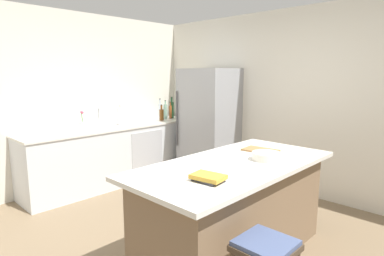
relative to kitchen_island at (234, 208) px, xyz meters
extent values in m
plane|color=#7A664C|center=(-0.50, -0.27, -0.46)|extent=(7.20, 7.20, 0.00)
cube|color=silver|center=(-0.50, 1.98, 0.84)|extent=(6.00, 0.10, 2.60)
cube|color=silver|center=(-2.95, -0.27, 0.84)|extent=(0.10, 6.00, 2.60)
cube|color=silver|center=(-2.58, 0.40, -0.02)|extent=(0.64, 2.87, 0.88)
cube|color=silver|center=(-2.58, 0.40, 0.43)|extent=(0.67, 2.90, 0.03)
cube|color=#B2B5BA|center=(-2.26, 0.76, -0.02)|extent=(0.01, 0.60, 0.74)
cube|color=#7A6047|center=(0.00, 0.00, -0.03)|extent=(0.83, 1.87, 0.86)
cube|color=silver|center=(0.00, 0.00, 0.42)|extent=(0.99, 2.07, 0.04)
cube|color=#93969B|center=(-1.70, 1.59, 0.44)|extent=(0.83, 0.69, 1.78)
cylinder|color=#4C4C51|center=(-2.07, 1.22, 0.53)|extent=(0.02, 0.02, 0.89)
cube|color=#473828|center=(0.69, -0.59, 0.13)|extent=(0.36, 0.36, 0.04)
cube|color=#47567F|center=(0.69, -0.59, 0.16)|extent=(0.34, 0.34, 0.03)
cylinder|color=silver|center=(-2.64, 0.15, 0.46)|extent=(0.05, 0.05, 0.02)
cylinder|color=silver|center=(-2.64, 0.15, 0.61)|extent=(0.02, 0.02, 0.28)
cylinder|color=silver|center=(-2.58, 0.15, 0.73)|extent=(0.14, 0.02, 0.02)
cylinder|color=silver|center=(-2.50, -0.19, 0.51)|extent=(0.09, 0.09, 0.13)
cylinder|color=#4C7F3D|center=(-2.51, -0.19, 0.61)|extent=(0.01, 0.03, 0.22)
sphere|color=#DB4C66|center=(-2.51, -0.19, 0.72)|extent=(0.04, 0.04, 0.04)
cylinder|color=#4C7F3D|center=(-2.50, -0.20, 0.61)|extent=(0.01, 0.01, 0.22)
sphere|color=#DB4C66|center=(-2.50, -0.20, 0.72)|extent=(0.04, 0.04, 0.04)
cylinder|color=#4C7F3D|center=(-2.49, -0.19, 0.61)|extent=(0.01, 0.04, 0.21)
sphere|color=#DB4C66|center=(-2.49, -0.19, 0.71)|extent=(0.04, 0.04, 0.04)
cylinder|color=gray|center=(-2.59, 0.49, 0.46)|extent=(0.14, 0.14, 0.01)
cylinder|color=white|center=(-2.59, 0.49, 0.59)|extent=(0.11, 0.11, 0.26)
cylinder|color=gray|center=(-2.59, 0.49, 0.74)|extent=(0.02, 0.02, 0.04)
cylinder|color=olive|center=(-2.51, 1.72, 0.57)|extent=(0.06, 0.06, 0.23)
cylinder|color=olive|center=(-2.51, 1.72, 0.71)|extent=(0.02, 0.02, 0.06)
cylinder|color=black|center=(-2.51, 1.72, 0.75)|extent=(0.02, 0.02, 0.01)
cylinder|color=#19381E|center=(-2.64, 1.63, 0.59)|extent=(0.07, 0.07, 0.28)
cylinder|color=#19381E|center=(-2.64, 1.63, 0.78)|extent=(0.03, 0.03, 0.09)
cylinder|color=black|center=(-2.64, 1.63, 0.82)|extent=(0.03, 0.03, 0.01)
cylinder|color=#994C23|center=(-2.58, 1.54, 0.56)|extent=(0.05, 0.05, 0.23)
cylinder|color=#994C23|center=(-2.58, 1.54, 0.71)|extent=(0.02, 0.02, 0.06)
cylinder|color=black|center=(-2.58, 1.54, 0.74)|extent=(0.02, 0.02, 0.01)
cylinder|color=#8CB79E|center=(-2.62, 1.45, 0.58)|extent=(0.07, 0.07, 0.25)
cylinder|color=#8CB79E|center=(-2.62, 1.45, 0.73)|extent=(0.03, 0.03, 0.07)
cylinder|color=black|center=(-2.62, 1.45, 0.77)|extent=(0.03, 0.03, 0.01)
cylinder|color=silver|center=(-2.64, 1.35, 0.58)|extent=(0.07, 0.07, 0.26)
cylinder|color=silver|center=(-2.64, 1.35, 0.76)|extent=(0.03, 0.03, 0.09)
cylinder|color=black|center=(-2.64, 1.35, 0.81)|extent=(0.03, 0.03, 0.01)
cylinder|color=brown|center=(-2.50, 1.26, 0.54)|extent=(0.07, 0.07, 0.19)
cylinder|color=brown|center=(-2.50, 1.26, 0.67)|extent=(0.03, 0.03, 0.07)
cylinder|color=black|center=(-2.50, 1.26, 0.72)|extent=(0.03, 0.03, 0.01)
cube|color=#2D2D33|center=(0.17, -0.56, 0.45)|extent=(0.21, 0.15, 0.02)
cube|color=gold|center=(0.17, -0.56, 0.48)|extent=(0.27, 0.20, 0.03)
cylinder|color=silver|center=(0.16, 0.28, 0.48)|extent=(0.27, 0.27, 0.07)
cube|color=#9E7042|center=(-0.08, 0.55, 0.45)|extent=(0.37, 0.26, 0.02)
camera|label=1|loc=(1.69, -2.31, 1.25)|focal=29.99mm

